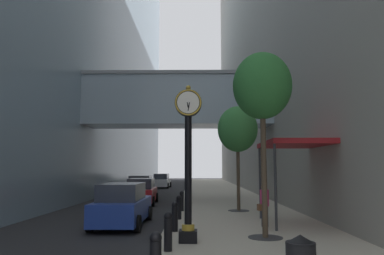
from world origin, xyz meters
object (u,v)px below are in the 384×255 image
(pedestrian_walking, at_px, (264,204))
(car_black_trailing, at_px, (141,187))
(bollard_fourth, at_px, (179,207))
(bollard_second, at_px, (168,231))
(car_blue_near, at_px, (123,205))
(car_white_mid, at_px, (162,181))
(bollard_third, at_px, (175,216))
(car_red_far, at_px, (141,192))
(street_tree_near, at_px, (262,87))
(bollard_fifth, at_px, (182,200))
(street_clock, at_px, (188,154))
(street_tree_mid_near, at_px, (238,130))

(pedestrian_walking, distance_m, car_black_trailing, 17.55)
(bollard_fourth, bearing_deg, bollard_second, -90.00)
(car_blue_near, height_order, car_white_mid, car_blue_near)
(car_blue_near, height_order, car_black_trailing, car_blue_near)
(bollard_third, relative_size, car_red_far, 0.23)
(bollard_fourth, height_order, street_tree_near, street_tree_near)
(car_red_far, bearing_deg, street_tree_near, -64.46)
(pedestrian_walking, bearing_deg, bollard_third, -162.17)
(bollard_fifth, xyz_separation_m, street_tree_near, (2.97, -7.25, 4.35))
(bollard_second, bearing_deg, street_clock, 66.73)
(car_blue_near, bearing_deg, pedestrian_walking, -9.94)
(bollard_fifth, bearing_deg, street_clock, -86.31)
(pedestrian_walking, bearing_deg, street_tree_mid_near, 94.33)
(car_red_far, distance_m, car_black_trailing, 6.18)
(bollard_third, distance_m, street_tree_mid_near, 7.87)
(street_clock, height_order, bollard_fourth, street_clock)
(street_tree_near, bearing_deg, street_tree_mid_near, 90.00)
(bollard_third, xyz_separation_m, street_tree_mid_near, (2.97, 6.27, 3.71))
(bollard_fourth, xyz_separation_m, bollard_fifth, (0.00, 3.06, 0.00))
(bollard_fifth, relative_size, street_tree_near, 0.17)
(street_tree_mid_near, xyz_separation_m, car_blue_near, (-5.24, -4.20, -3.55))
(car_blue_near, relative_size, car_red_far, 1.04)
(street_clock, bearing_deg, car_blue_near, 125.29)
(car_black_trailing, bearing_deg, street_clock, -77.21)
(street_clock, relative_size, bollard_third, 4.66)
(street_tree_near, bearing_deg, car_white_mid, 101.27)
(bollard_fifth, xyz_separation_m, car_red_far, (-2.83, 4.89, 0.13))
(car_red_far, bearing_deg, bollard_second, -78.61)
(bollard_third, relative_size, car_black_trailing, 0.25)
(street_tree_mid_near, distance_m, car_red_far, 8.30)
(car_red_far, bearing_deg, street_clock, -75.42)
(street_tree_mid_near, bearing_deg, car_white_mid, 104.55)
(bollard_second, distance_m, bollard_fifth, 9.17)
(street_tree_near, distance_m, car_white_mid, 32.77)
(bollard_second, distance_m, pedestrian_walking, 5.34)
(bollard_fourth, xyz_separation_m, pedestrian_walking, (3.36, -1.98, 0.31))
(street_tree_mid_near, bearing_deg, bollard_fourth, -132.75)
(bollard_third, distance_m, pedestrian_walking, 3.55)
(car_white_mid, bearing_deg, bollard_third, -83.72)
(street_tree_near, relative_size, pedestrian_walking, 3.74)
(pedestrian_walking, relative_size, car_red_far, 0.37)
(street_tree_near, bearing_deg, bollard_third, 159.03)
(street_tree_near, bearing_deg, bollard_second, -147.13)
(street_clock, bearing_deg, car_white_mid, 96.81)
(bollard_fourth, relative_size, car_white_mid, 0.25)
(car_white_mid, bearing_deg, bollard_fourth, -83.04)
(street_tree_mid_near, height_order, car_white_mid, street_tree_mid_near)
(street_tree_mid_near, bearing_deg, bollard_second, -107.66)
(car_black_trailing, bearing_deg, car_blue_near, -84.21)
(bollard_fourth, bearing_deg, bollard_third, -90.00)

